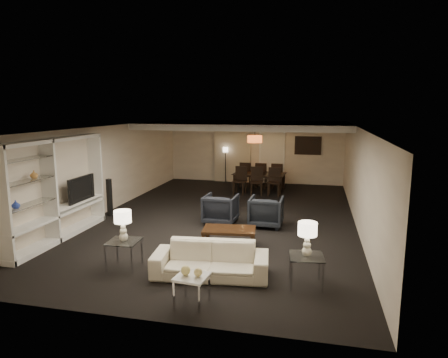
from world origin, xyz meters
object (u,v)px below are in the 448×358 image
Objects in this scene: floor_speaker at (109,197)px; dining_table at (259,182)px; pendant_light at (255,139)px; marble_table at (192,290)px; coffee_table at (229,237)px; side_table_left at (124,254)px; vase_blue at (16,204)px; table_lamp_right at (307,239)px; table_lamp_left at (123,226)px; side_table_right at (306,270)px; chair_nl at (240,181)px; armchair_left at (221,209)px; television at (78,188)px; vase_amber at (34,174)px; chair_nr at (274,182)px; chair_fr at (277,176)px; chair_nm at (257,181)px; chair_fl at (246,175)px; chair_fm at (262,175)px; armchair_right at (266,212)px; sofa at (210,260)px; floor_lamp at (225,165)px.

dining_table is at bearing 67.46° from floor_speaker.
pendant_light is 8.57m from marble_table.
coffee_table is 2.40× the size of marble_table.
floor_speaker is at bearing 122.63° from side_table_left.
vase_blue is (-3.94, -1.70, 0.94)m from coffee_table.
table_lamp_right is at bearing -74.48° from pendant_light.
side_table_left is 0.97× the size of table_lamp_left.
side_table_right is 0.59× the size of chair_nl.
dining_table is (0.14, 0.30, -1.59)m from pendant_light.
table_lamp_left reaches higher than chair_nl.
armchair_left is at bearing 124.88° from table_lamp_right.
table_lamp_left is 3.96m from floor_speaker.
vase_amber is (-0.03, -1.46, 0.59)m from television.
pendant_light reaches higher than side_table_right.
chair_nr reaches higher than armchair_left.
table_lamp_right is 0.61× the size of chair_fr.
side_table_left is 7.11m from chair_nm.
pendant_light is 1.87m from chair_fr.
dining_table is at bearing 103.96° from side_table_right.
table_lamp_right is 8.62m from chair_fl.
coffee_table is at bearing -75.97° from chair_nl.
table_lamp_left is at bearing -12.26° from vase_amber.
table_lamp_right is at bearing -72.20° from dining_table.
chair_fm is (3.72, 6.30, -0.57)m from television.
table_lamp_right reaches higher than floor_speaker.
table_lamp_left reaches higher than armchair_right.
sofa is 1.97× the size of floor_speaker.
table_lamp_left is 2.95m from television.
chair_nr reaches higher than armchair_right.
vase_amber is 8.70m from chair_fm.
pendant_light is 0.54× the size of chair_fr.
chair_fm reaches higher than side_table_left.
chair_fm is (3.64, 4.92, -0.04)m from floor_speaker.
floor_lamp reaches higher than coffee_table.
floor_speaker is at bearing -131.35° from pendant_light.
armchair_right is 4.05m from table_lamp_left.
sofa is 6.99m from chair_nl.
coffee_table is 2.00× the size of side_table_left.
armchair_left is 0.59× the size of floor_lamp.
armchair_right is 0.88× the size of chair_fr.
chair_fm reaches higher than armchair_left.
sofa is 3.53× the size of table_lamp_right.
sofa is 2.16× the size of chair_fr.
armchair_left is at bearing 97.77° from marble_table.
pendant_light reaches higher than floor_lamp.
side_table_left is 0.56m from table_lamp_left.
television is 1.00× the size of floor_speaker.
side_table_right is 0.97× the size of table_lamp_right.
chair_nm is at bearing 67.74° from chair_fr.
marble_table is 0.26× the size of dining_table.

